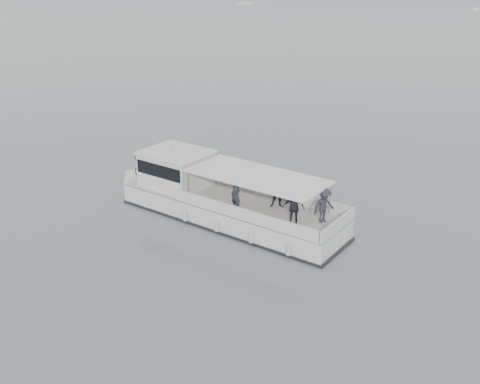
# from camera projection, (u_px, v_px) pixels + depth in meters

# --- Properties ---
(ground) EXTENTS (1400.00, 1400.00, 0.00)m
(ground) POSITION_uv_depth(u_px,v_px,m) (319.00, 239.00, 25.34)
(ground) COLOR slate
(ground) RESTS_ON ground
(tour_boat) EXTENTS (13.42, 7.33, 5.74)m
(tour_boat) POSITION_uv_depth(u_px,v_px,m) (212.00, 198.00, 27.54)
(tour_boat) COLOR silver
(tour_boat) RESTS_ON ground
(moored_fleet) EXTENTS (379.30, 352.42, 9.60)m
(moored_fleet) POSITION_uv_depth(u_px,v_px,m) (347.00, 4.00, 209.48)
(moored_fleet) COLOR silver
(moored_fleet) RESTS_ON ground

